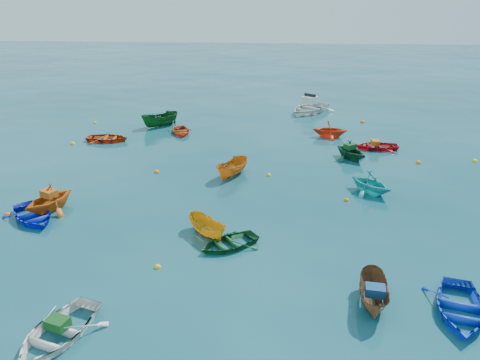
# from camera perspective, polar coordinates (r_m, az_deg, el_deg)

# --- Properties ---
(ground) EXTENTS (160.00, 160.00, 0.00)m
(ground) POSITION_cam_1_polar(r_m,az_deg,el_deg) (22.23, -1.01, -5.86)
(ground) COLOR #093B45
(ground) RESTS_ON ground
(dinghy_blue_sw) EXTENTS (3.97, 3.98, 0.68)m
(dinghy_blue_sw) POSITION_cam_1_polar(r_m,az_deg,el_deg) (25.13, -23.88, -4.43)
(dinghy_blue_sw) COLOR #1021C8
(dinghy_blue_sw) RESTS_ON ground
(dinghy_white_near) EXTENTS (3.32, 3.95, 0.70)m
(dinghy_white_near) POSITION_cam_1_polar(r_m,az_deg,el_deg) (17.07, -21.33, -17.50)
(dinghy_white_near) COLOR white
(dinghy_white_near) RESTS_ON ground
(sampan_brown_mid) EXTENTS (1.36, 2.83, 1.06)m
(sampan_brown_mid) POSITION_cam_1_polar(r_m,az_deg,el_deg) (18.02, 15.89, -14.34)
(sampan_brown_mid) COLOR brown
(sampan_brown_mid) RESTS_ON ground
(dinghy_blue_se) EXTENTS (3.21, 3.92, 0.71)m
(dinghy_blue_se) POSITION_cam_1_polar(r_m,az_deg,el_deg) (18.60, 25.12, -14.52)
(dinghy_blue_se) COLOR #103BC9
(dinghy_blue_se) RESTS_ON ground
(dinghy_orange_w) EXTENTS (3.41, 3.58, 1.48)m
(dinghy_orange_w) POSITION_cam_1_polar(r_m,az_deg,el_deg) (25.81, -22.06, -3.42)
(dinghy_orange_w) COLOR orange
(dinghy_orange_w) RESTS_ON ground
(sampan_yellow_mid) EXTENTS (2.40, 2.49, 0.97)m
(sampan_yellow_mid) POSITION_cam_1_polar(r_m,az_deg,el_deg) (21.65, -3.93, -6.74)
(sampan_yellow_mid) COLOR orange
(sampan_yellow_mid) RESTS_ON ground
(dinghy_green_e) EXTENTS (3.38, 3.22, 0.57)m
(dinghy_green_e) POSITION_cam_1_polar(r_m,az_deg,el_deg) (20.75, -1.40, -8.09)
(dinghy_green_e) COLOR #124F25
(dinghy_green_e) RESTS_ON ground
(dinghy_cyan_se) EXTENTS (3.38, 3.40, 1.36)m
(dinghy_cyan_se) POSITION_cam_1_polar(r_m,az_deg,el_deg) (26.94, 15.53, -1.47)
(dinghy_cyan_se) COLOR #1CAFB0
(dinghy_cyan_se) RESTS_ON ground
(dinghy_red_nw) EXTENTS (3.10, 2.24, 0.64)m
(dinghy_red_nw) POSITION_cam_1_polar(r_m,az_deg,el_deg) (36.15, -15.82, 4.61)
(dinghy_red_nw) COLOR #B8390F
(dinghy_red_nw) RESTS_ON ground
(sampan_orange_n) EXTENTS (2.32, 3.03, 1.11)m
(sampan_orange_n) POSITION_cam_1_polar(r_m,az_deg,el_deg) (28.25, -0.92, 0.52)
(sampan_orange_n) COLOR #CB6B13
(sampan_orange_n) RESTS_ON ground
(dinghy_green_n) EXTENTS (3.28, 3.35, 1.34)m
(dinghy_green_n) POSITION_cam_1_polar(r_m,az_deg,el_deg) (31.95, 13.26, 2.55)
(dinghy_green_n) COLOR #0F4323
(dinghy_green_n) RESTS_ON ground
(dinghy_red_ne) EXTENTS (3.10, 2.30, 0.62)m
(dinghy_red_ne) POSITION_cam_1_polar(r_m,az_deg,el_deg) (34.40, 16.23, 3.67)
(dinghy_red_ne) COLOR red
(dinghy_red_ne) RESTS_ON ground
(dinghy_red_far) EXTENTS (2.67, 3.17, 0.56)m
(dinghy_red_far) POSITION_cam_1_polar(r_m,az_deg,el_deg) (36.90, -7.22, 5.65)
(dinghy_red_far) COLOR #C03D10
(dinghy_red_far) RESTS_ON ground
(dinghy_orange_far) EXTENTS (2.65, 2.32, 1.34)m
(dinghy_orange_far) POSITION_cam_1_polar(r_m,az_deg,el_deg) (36.41, 10.86, 5.19)
(dinghy_orange_far) COLOR red
(dinghy_orange_far) RESTS_ON ground
(sampan_green_far) EXTENTS (3.26, 3.07, 1.26)m
(sampan_green_far) POSITION_cam_1_polar(r_m,az_deg,el_deg) (39.13, -9.65, 6.48)
(sampan_green_far) COLOR #114A17
(sampan_green_far) RESTS_ON ground
(motorboat_white) EXTENTS (5.65, 5.93, 1.60)m
(motorboat_white) POSITION_cam_1_polar(r_m,az_deg,el_deg) (43.55, 8.42, 8.18)
(motorboat_white) COLOR silver
(motorboat_white) RESTS_ON ground
(tarp_green_a) EXTENTS (0.82, 0.71, 0.34)m
(tarp_green_a) POSITION_cam_1_polar(r_m,az_deg,el_deg) (16.81, -21.35, -15.95)
(tarp_green_a) COLOR #134D1A
(tarp_green_a) RESTS_ON dinghy_white_near
(tarp_blue_a) EXTENTS (0.74, 0.59, 0.33)m
(tarp_blue_a) POSITION_cam_1_polar(r_m,az_deg,el_deg) (17.50, 16.16, -12.80)
(tarp_blue_a) COLOR navy
(tarp_blue_a) RESTS_ON sampan_brown_mid
(tarp_orange_a) EXTENTS (0.91, 0.83, 0.36)m
(tarp_orange_a) POSITION_cam_1_polar(r_m,az_deg,el_deg) (25.48, -22.27, -1.52)
(tarp_orange_a) COLOR #C75914
(tarp_orange_a) RESTS_ON dinghy_orange_w
(tarp_green_b) EXTENTS (0.88, 0.85, 0.34)m
(tarp_green_b) POSITION_cam_1_polar(r_m,az_deg,el_deg) (31.74, 13.26, 4.02)
(tarp_green_b) COLOR #134D19
(tarp_green_b) RESTS_ON dinghy_green_n
(tarp_orange_b) EXTENTS (0.55, 0.70, 0.33)m
(tarp_orange_b) POSITION_cam_1_polar(r_m,az_deg,el_deg) (34.23, 16.15, 4.43)
(tarp_orange_b) COLOR #CB5D14
(tarp_orange_b) RESTS_ON dinghy_red_ne
(buoy_or_a) EXTENTS (0.35, 0.35, 0.35)m
(buoy_or_a) POSITION_cam_1_polar(r_m,az_deg,el_deg) (26.11, -26.47, -3.89)
(buoy_or_a) COLOR #DA600B
(buoy_or_a) RESTS_ON ground
(buoy_ye_a) EXTENTS (0.30, 0.30, 0.30)m
(buoy_ye_a) POSITION_cam_1_polar(r_m,az_deg,el_deg) (19.60, -10.02, -10.47)
(buoy_ye_a) COLOR gold
(buoy_ye_a) RESTS_ON ground
(buoy_or_b) EXTENTS (0.29, 0.29, 0.29)m
(buoy_or_b) POSITION_cam_1_polar(r_m,az_deg,el_deg) (25.61, 12.85, -2.47)
(buoy_or_b) COLOR orange
(buoy_or_b) RESTS_ON ground
(buoy_ye_b) EXTENTS (0.36, 0.36, 0.36)m
(buoy_ye_b) POSITION_cam_1_polar(r_m,az_deg,el_deg) (36.17, -19.72, 4.15)
(buoy_ye_b) COLOR yellow
(buoy_ye_b) RESTS_ON ground
(buoy_or_c) EXTENTS (0.34, 0.34, 0.34)m
(buoy_or_c) POSITION_cam_1_polar(r_m,az_deg,el_deg) (29.20, -10.12, 0.91)
(buoy_or_c) COLOR orange
(buoy_or_c) RESTS_ON ground
(buoy_ye_c) EXTENTS (0.30, 0.30, 0.30)m
(buoy_ye_c) POSITION_cam_1_polar(r_m,az_deg,el_deg) (28.30, 3.54, 0.53)
(buoy_ye_c) COLOR yellow
(buoy_ye_c) RESTS_ON ground
(buoy_or_d) EXTENTS (0.36, 0.36, 0.36)m
(buoy_or_d) POSITION_cam_1_polar(r_m,az_deg,el_deg) (32.43, 20.94, 1.93)
(buoy_or_d) COLOR orange
(buoy_or_d) RESTS_ON ground
(buoy_ye_d) EXTENTS (0.31, 0.31, 0.31)m
(buoy_ye_d) POSITION_cam_1_polar(r_m,az_deg,el_deg) (41.37, -17.28, 6.65)
(buoy_ye_d) COLOR gold
(buoy_ye_d) RESTS_ON ground
(buoy_or_e) EXTENTS (0.37, 0.37, 0.37)m
(buoy_or_e) POSITION_cam_1_polar(r_m,az_deg,el_deg) (40.99, 14.70, 6.79)
(buoy_or_e) COLOR #DB5A0B
(buoy_or_e) RESTS_ON ground
(buoy_ye_e) EXTENTS (0.36, 0.36, 0.36)m
(buoy_ye_e) POSITION_cam_1_polar(r_m,az_deg,el_deg) (34.21, 26.71, 2.02)
(buoy_ye_e) COLOR yellow
(buoy_ye_e) RESTS_ON ground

